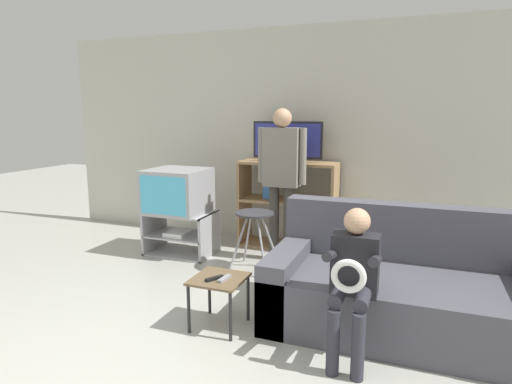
{
  "coord_description": "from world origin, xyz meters",
  "views": [
    {
      "loc": [
        1.42,
        -1.63,
        1.59
      ],
      "look_at": [
        0.09,
        1.87,
        0.9
      ],
      "focal_mm": 30.0,
      "sensor_mm": 36.0,
      "label": 1
    }
  ],
  "objects_px": {
    "remote_control_black": "(215,278)",
    "person_standing_adult": "(282,170)",
    "person_seated_child": "(353,273)",
    "television_flat": "(288,143)",
    "television_main": "(178,191)",
    "remote_control_white": "(224,279)",
    "couch": "(402,291)",
    "media_shelf": "(288,204)",
    "snack_table": "(219,285)",
    "tv_stand": "(181,233)",
    "folding_stool": "(254,222)"
  },
  "relations": [
    {
      "from": "tv_stand",
      "to": "snack_table",
      "type": "distance_m",
      "value": 1.82
    },
    {
      "from": "snack_table",
      "to": "couch",
      "type": "height_order",
      "value": "couch"
    },
    {
      "from": "television_flat",
      "to": "couch",
      "type": "bearing_deg",
      "value": -48.99
    },
    {
      "from": "television_main",
      "to": "snack_table",
      "type": "distance_m",
      "value": 1.87
    },
    {
      "from": "snack_table",
      "to": "couch",
      "type": "xyz_separation_m",
      "value": [
        1.28,
        0.48,
        -0.04
      ]
    },
    {
      "from": "media_shelf",
      "to": "television_flat",
      "type": "height_order",
      "value": "television_flat"
    },
    {
      "from": "folding_stool",
      "to": "snack_table",
      "type": "xyz_separation_m",
      "value": [
        0.18,
        -1.2,
        -0.18
      ]
    },
    {
      "from": "media_shelf",
      "to": "person_standing_adult",
      "type": "bearing_deg",
      "value": -81.99
    },
    {
      "from": "television_flat",
      "to": "couch",
      "type": "xyz_separation_m",
      "value": [
        1.37,
        -1.57,
        -0.97
      ]
    },
    {
      "from": "television_flat",
      "to": "couch",
      "type": "height_order",
      "value": "television_flat"
    },
    {
      "from": "television_main",
      "to": "person_seated_child",
      "type": "distance_m",
      "value": 2.63
    },
    {
      "from": "television_main",
      "to": "remote_control_black",
      "type": "distance_m",
      "value": 1.89
    },
    {
      "from": "tv_stand",
      "to": "person_standing_adult",
      "type": "bearing_deg",
      "value": 9.43
    },
    {
      "from": "couch",
      "to": "person_seated_child",
      "type": "distance_m",
      "value": 0.7
    },
    {
      "from": "tv_stand",
      "to": "couch",
      "type": "bearing_deg",
      "value": -20.84
    },
    {
      "from": "remote_control_white",
      "to": "television_main",
      "type": "bearing_deg",
      "value": 138.72
    },
    {
      "from": "remote_control_black",
      "to": "person_seated_child",
      "type": "bearing_deg",
      "value": 31.4
    },
    {
      "from": "tv_stand",
      "to": "remote_control_white",
      "type": "distance_m",
      "value": 1.88
    },
    {
      "from": "person_seated_child",
      "to": "remote_control_white",
      "type": "bearing_deg",
      "value": 176.23
    },
    {
      "from": "snack_table",
      "to": "person_seated_child",
      "type": "xyz_separation_m",
      "value": [
        0.99,
        -0.08,
        0.26
      ]
    },
    {
      "from": "tv_stand",
      "to": "person_standing_adult",
      "type": "relative_size",
      "value": 0.46
    },
    {
      "from": "person_standing_adult",
      "to": "person_seated_child",
      "type": "relative_size",
      "value": 1.65
    },
    {
      "from": "remote_control_black",
      "to": "television_flat",
      "type": "bearing_deg",
      "value": 125.79
    },
    {
      "from": "snack_table",
      "to": "person_seated_child",
      "type": "height_order",
      "value": "person_seated_child"
    },
    {
      "from": "television_flat",
      "to": "person_standing_adult",
      "type": "height_order",
      "value": "person_standing_adult"
    },
    {
      "from": "tv_stand",
      "to": "television_main",
      "type": "distance_m",
      "value": 0.49
    },
    {
      "from": "television_main",
      "to": "television_flat",
      "type": "xyz_separation_m",
      "value": [
        1.09,
        0.66,
        0.53
      ]
    },
    {
      "from": "snack_table",
      "to": "remote_control_white",
      "type": "distance_m",
      "value": 0.09
    },
    {
      "from": "snack_table",
      "to": "television_flat",
      "type": "bearing_deg",
      "value": 92.54
    },
    {
      "from": "remote_control_black",
      "to": "person_seated_child",
      "type": "relative_size",
      "value": 0.14
    },
    {
      "from": "remote_control_white",
      "to": "person_seated_child",
      "type": "relative_size",
      "value": 0.14
    },
    {
      "from": "tv_stand",
      "to": "television_main",
      "type": "height_order",
      "value": "television_main"
    },
    {
      "from": "television_flat",
      "to": "remote_control_white",
      "type": "bearing_deg",
      "value": -85.92
    },
    {
      "from": "television_main",
      "to": "person_seated_child",
      "type": "bearing_deg",
      "value": -34.35
    },
    {
      "from": "couch",
      "to": "person_standing_adult",
      "type": "bearing_deg",
      "value": 139.23
    },
    {
      "from": "folding_stool",
      "to": "remote_control_black",
      "type": "distance_m",
      "value": 1.26
    },
    {
      "from": "snack_table",
      "to": "person_standing_adult",
      "type": "xyz_separation_m",
      "value": [
        -0.02,
        1.6,
        0.67
      ]
    },
    {
      "from": "remote_control_black",
      "to": "person_standing_adult",
      "type": "distance_m",
      "value": 1.75
    },
    {
      "from": "television_main",
      "to": "remote_control_white",
      "type": "bearing_deg",
      "value": -48.96
    },
    {
      "from": "remote_control_black",
      "to": "remote_control_white",
      "type": "distance_m",
      "value": 0.07
    },
    {
      "from": "media_shelf",
      "to": "remote_control_black",
      "type": "height_order",
      "value": "media_shelf"
    },
    {
      "from": "television_main",
      "to": "media_shelf",
      "type": "relative_size",
      "value": 0.55
    },
    {
      "from": "television_flat",
      "to": "snack_table",
      "type": "height_order",
      "value": "television_flat"
    },
    {
      "from": "media_shelf",
      "to": "couch",
      "type": "relative_size",
      "value": 0.59
    },
    {
      "from": "folding_stool",
      "to": "couch",
      "type": "bearing_deg",
      "value": -26.3
    },
    {
      "from": "television_main",
      "to": "media_shelf",
      "type": "bearing_deg",
      "value": 31.35
    },
    {
      "from": "tv_stand",
      "to": "person_seated_child",
      "type": "distance_m",
      "value": 2.64
    },
    {
      "from": "remote_control_black",
      "to": "couch",
      "type": "distance_m",
      "value": 1.4
    },
    {
      "from": "couch",
      "to": "person_seated_child",
      "type": "xyz_separation_m",
      "value": [
        -0.29,
        -0.56,
        0.3
      ]
    },
    {
      "from": "snack_table",
      "to": "tv_stand",
      "type": "bearing_deg",
      "value": 129.47
    }
  ]
}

